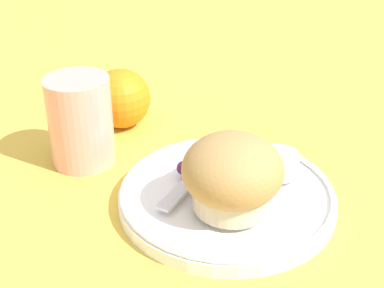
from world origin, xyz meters
The scene contains 8 objects.
ground_plane centered at (0.00, 0.00, 0.00)m, with size 3.00×3.00×0.00m, color gold.
plate centered at (0.01, 0.00, 0.01)m, with size 0.23×0.23×0.02m.
muffin centered at (-0.01, -0.02, 0.06)m, with size 0.10×0.10×0.08m.
cream_ramekin centered at (0.07, -0.02, 0.03)m, with size 0.05×0.05×0.02m.
berry_pair centered at (0.00, 0.05, 0.03)m, with size 0.03×0.02×0.02m.
butter_knife centered at (0.01, 0.04, 0.02)m, with size 0.15×0.06×0.00m.
orange_fruit centered at (0.05, 0.22, 0.04)m, with size 0.08×0.08×0.08m.
juice_glass centered at (-0.04, 0.18, 0.05)m, with size 0.08×0.08×0.11m.
Camera 1 is at (-0.35, -0.29, 0.34)m, focal length 50.00 mm.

